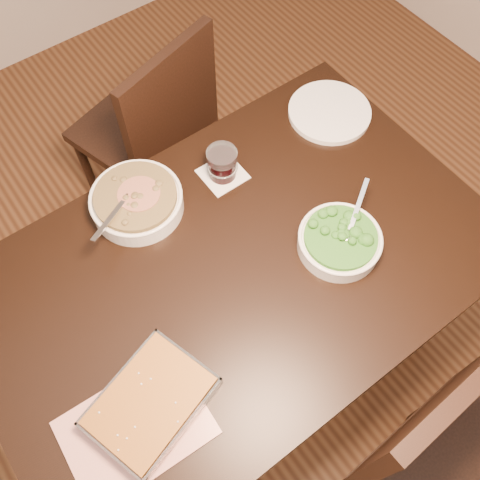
# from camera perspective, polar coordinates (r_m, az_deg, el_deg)

# --- Properties ---
(ground) EXTENTS (4.00, 4.00, 0.00)m
(ground) POSITION_cam_1_polar(r_m,az_deg,el_deg) (2.13, -0.21, -11.86)
(ground) COLOR #412312
(ground) RESTS_ON ground
(table) EXTENTS (1.40, 0.90, 0.75)m
(table) POSITION_cam_1_polar(r_m,az_deg,el_deg) (1.52, -0.29, -4.36)
(table) COLOR black
(table) RESTS_ON ground
(magazine_a) EXTENTS (0.33, 0.25, 0.01)m
(magazine_a) POSITION_cam_1_polar(r_m,az_deg,el_deg) (1.32, -11.07, -19.06)
(magazine_a) COLOR #C74239
(magazine_a) RESTS_ON table
(coaster) EXTENTS (0.12, 0.12, 0.00)m
(coaster) POSITION_cam_1_polar(r_m,az_deg,el_deg) (1.59, -1.86, 7.03)
(coaster) COLOR white
(coaster) RESTS_ON table
(stew_bowl) EXTENTS (0.27, 0.26, 0.10)m
(stew_bowl) POSITION_cam_1_polar(r_m,az_deg,el_deg) (1.53, -10.96, 4.13)
(stew_bowl) COLOR white
(stew_bowl) RESTS_ON table
(broccoli_bowl) EXTENTS (0.24, 0.23, 0.09)m
(broccoli_bowl) POSITION_cam_1_polar(r_m,az_deg,el_deg) (1.46, 10.58, -0.08)
(broccoli_bowl) COLOR white
(broccoli_bowl) RESTS_ON table
(baking_dish) EXTENTS (0.33, 0.28, 0.05)m
(baking_dish) POSITION_cam_1_polar(r_m,az_deg,el_deg) (1.30, -9.50, -16.74)
(baking_dish) COLOR silver
(baking_dish) RESTS_ON table
(wine_tumbler) EXTENTS (0.09, 0.09, 0.10)m
(wine_tumbler) POSITION_cam_1_polar(r_m,az_deg,el_deg) (1.55, -1.92, 8.20)
(wine_tumbler) COLOR black
(wine_tumbler) RESTS_ON coaster
(dinner_plate) EXTENTS (0.26, 0.26, 0.02)m
(dinner_plate) POSITION_cam_1_polar(r_m,az_deg,el_deg) (1.76, 9.52, 13.32)
(dinner_plate) COLOR white
(dinner_plate) RESTS_ON table
(chair_near) EXTENTS (0.47, 0.47, 0.96)m
(chair_near) POSITION_cam_1_polar(r_m,az_deg,el_deg) (1.60, 21.41, -21.25)
(chair_near) COLOR black
(chair_near) RESTS_ON ground
(chair_far) EXTENTS (0.53, 0.53, 0.91)m
(chair_far) POSITION_cam_1_polar(r_m,az_deg,el_deg) (2.06, -9.13, 11.83)
(chair_far) COLOR black
(chair_far) RESTS_ON ground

